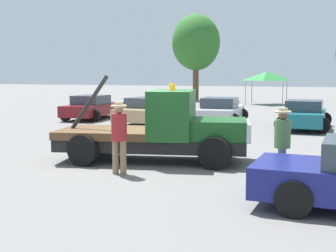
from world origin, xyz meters
name	(u,v)px	position (x,y,z in m)	size (l,w,h in m)	color
ground_plane	(152,161)	(0.00, 0.00, 0.00)	(160.00, 160.00, 0.00)	slate
tow_truck	(163,131)	(0.32, 0.07, 0.90)	(5.82, 3.10, 2.51)	black
person_near_truck	(282,139)	(3.88, -1.47, 1.04)	(0.39, 0.39, 1.76)	#475B84
person_at_hood	(119,132)	(-0.10, -1.95, 1.08)	(0.41, 0.41, 1.84)	#847051
parked_car_maroon	(92,107)	(-7.93, 10.71, 0.65)	(2.53, 4.70, 1.34)	maroon
parked_car_tan	(149,111)	(-4.00, 9.55, 0.65)	(2.73, 4.71, 1.34)	tan
parked_car_silver	(220,111)	(-0.55, 10.70, 0.65)	(2.64, 4.87, 1.34)	#B7B7BC
parked_car_teal	(304,115)	(3.64, 9.77, 0.65)	(2.37, 4.45, 1.34)	#196670
canopy_tent_green	(267,76)	(-0.51, 26.64, 2.34)	(3.02, 3.02, 2.73)	#9E9EA3
tree_center	(196,43)	(-7.76, 30.47, 5.44)	(4.54, 4.54, 8.12)	brown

